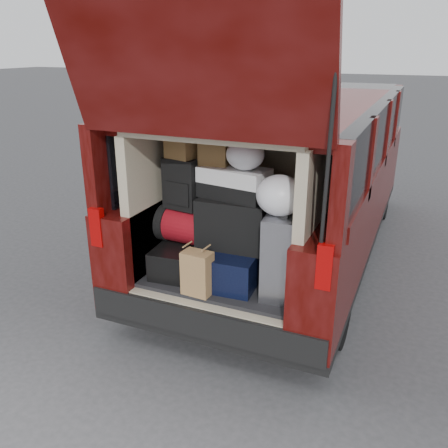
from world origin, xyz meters
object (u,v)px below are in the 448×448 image
(kraft_bag, at_px, (197,273))
(black_soft_case, at_px, (234,223))
(silver_roller, at_px, (283,254))
(navy_hardshell, at_px, (229,263))
(red_duffel, at_px, (187,225))
(twotone_duffel, at_px, (234,183))
(black_hardshell, at_px, (185,257))
(backpack, at_px, (183,183))

(kraft_bag, height_order, black_soft_case, black_soft_case)
(silver_roller, bearing_deg, navy_hardshell, 167.08)
(red_duffel, bearing_deg, twotone_duffel, 8.09)
(kraft_bag, distance_m, red_duffel, 0.50)
(black_hardshell, distance_m, black_soft_case, 0.54)
(black_hardshell, distance_m, red_duffel, 0.27)
(navy_hardshell, xyz_separation_m, kraft_bag, (-0.12, -0.32, 0.03))
(black_hardshell, distance_m, backpack, 0.62)
(twotone_duffel, bearing_deg, silver_roller, -7.16)
(silver_roller, xyz_separation_m, black_soft_case, (-0.44, 0.10, 0.15))
(twotone_duffel, bearing_deg, backpack, -166.88)
(silver_roller, distance_m, kraft_bag, 0.65)
(navy_hardshell, xyz_separation_m, silver_roller, (0.45, -0.06, 0.18))
(black_soft_case, bearing_deg, navy_hardshell, -112.95)
(navy_hardshell, bearing_deg, kraft_bag, -114.48)
(black_hardshell, height_order, black_soft_case, black_soft_case)
(red_duffel, distance_m, backpack, 0.35)
(backpack, height_order, twotone_duffel, backpack)
(black_hardshell, relative_size, kraft_bag, 1.71)
(navy_hardshell, height_order, kraft_bag, kraft_bag)
(silver_roller, relative_size, red_duffel, 1.39)
(silver_roller, bearing_deg, black_soft_case, 160.77)
(backpack, bearing_deg, black_soft_case, 7.42)
(backpack, relative_size, twotone_duffel, 0.78)
(silver_roller, bearing_deg, red_duffel, 167.44)
(twotone_duffel, bearing_deg, kraft_bag, -99.01)
(navy_hardshell, height_order, twotone_duffel, twotone_duffel)
(red_duffel, xyz_separation_m, backpack, (-0.03, 0.00, 0.35))
(navy_hardshell, relative_size, silver_roller, 0.98)
(black_hardshell, height_order, silver_roller, silver_roller)
(black_hardshell, xyz_separation_m, kraft_bag, (0.26, -0.31, 0.05))
(red_duffel, height_order, black_soft_case, black_soft_case)
(backpack, bearing_deg, navy_hardshell, 1.02)
(navy_hardshell, relative_size, twotone_duffel, 1.17)
(kraft_bag, height_order, red_duffel, red_duffel)
(black_hardshell, bearing_deg, kraft_bag, -54.11)
(navy_hardshell, xyz_separation_m, black_soft_case, (0.02, 0.05, 0.33))
(black_hardshell, height_order, navy_hardshell, navy_hardshell)
(navy_hardshell, bearing_deg, backpack, 170.46)
(black_hardshell, relative_size, red_duffel, 1.28)
(twotone_duffel, bearing_deg, black_hardshell, -158.73)
(navy_hardshell, xyz_separation_m, twotone_duffel, (0.01, 0.07, 0.64))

